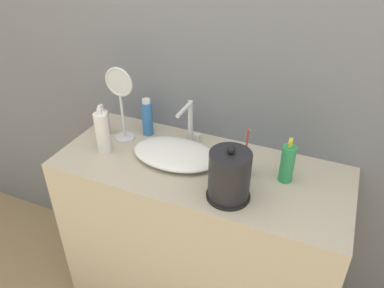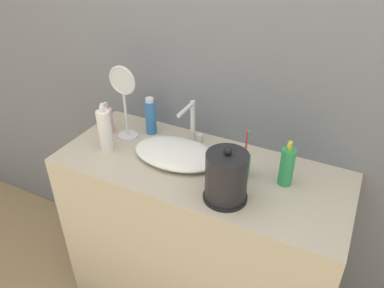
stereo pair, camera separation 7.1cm
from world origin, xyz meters
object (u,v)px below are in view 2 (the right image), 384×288
(vanity_mirror, at_px, (124,96))
(lotion_bottle, at_px, (108,120))
(electric_kettle, at_px, (226,178))
(hand_cream_bottle, at_px, (287,166))
(toothbrush_cup, at_px, (241,165))
(shampoo_bottle, at_px, (151,117))
(mouthwash_bottle, at_px, (105,130))
(faucet, at_px, (192,121))

(vanity_mirror, bearing_deg, lotion_bottle, -179.74)
(vanity_mirror, bearing_deg, electric_kettle, -19.40)
(hand_cream_bottle, xyz_separation_m, vanity_mirror, (-0.74, 0.02, 0.13))
(toothbrush_cup, xyz_separation_m, shampoo_bottle, (-0.49, 0.12, 0.04))
(lotion_bottle, bearing_deg, mouthwash_bottle, -55.79)
(faucet, relative_size, electric_kettle, 0.89)
(faucet, height_order, lotion_bottle, faucet)
(toothbrush_cup, bearing_deg, lotion_bottle, 176.36)
(electric_kettle, distance_m, lotion_bottle, 0.71)
(lotion_bottle, distance_m, shampoo_bottle, 0.21)
(toothbrush_cup, height_order, shampoo_bottle, toothbrush_cup)
(shampoo_bottle, bearing_deg, lotion_bottle, -156.94)
(faucet, relative_size, lotion_bottle, 1.30)
(toothbrush_cup, distance_m, lotion_bottle, 0.68)
(vanity_mirror, bearing_deg, mouthwash_bottle, -100.06)
(mouthwash_bottle, distance_m, hand_cream_bottle, 0.77)
(mouthwash_bottle, bearing_deg, shampoo_bottle, 63.58)
(toothbrush_cup, xyz_separation_m, vanity_mirror, (-0.57, 0.04, 0.16))
(electric_kettle, distance_m, mouthwash_bottle, 0.60)
(mouthwash_bottle, relative_size, vanity_mirror, 0.66)
(hand_cream_bottle, bearing_deg, mouthwash_bottle, -171.94)
(lotion_bottle, relative_size, shampoo_bottle, 0.85)
(shampoo_bottle, bearing_deg, toothbrush_cup, -13.99)
(toothbrush_cup, bearing_deg, electric_kettle, -91.01)
(mouthwash_bottle, xyz_separation_m, hand_cream_bottle, (0.76, 0.11, -0.02))
(toothbrush_cup, bearing_deg, hand_cream_bottle, 8.77)
(lotion_bottle, xyz_separation_m, mouthwash_bottle, (0.09, -0.13, 0.04))
(hand_cream_bottle, bearing_deg, vanity_mirror, 178.64)
(faucet, bearing_deg, shampoo_bottle, -177.81)
(faucet, xyz_separation_m, lotion_bottle, (-0.40, -0.09, -0.05))
(mouthwash_bottle, bearing_deg, toothbrush_cup, 7.86)
(mouthwash_bottle, bearing_deg, lotion_bottle, 124.21)
(electric_kettle, distance_m, shampoo_bottle, 0.56)
(electric_kettle, bearing_deg, faucet, 134.22)
(faucet, xyz_separation_m, toothbrush_cup, (0.28, -0.13, -0.06))
(hand_cream_bottle, bearing_deg, lotion_bottle, 178.85)
(shampoo_bottle, relative_size, vanity_mirror, 0.52)
(electric_kettle, relative_size, hand_cream_bottle, 1.17)
(faucet, height_order, vanity_mirror, vanity_mirror)
(hand_cream_bottle, bearing_deg, faucet, 166.95)
(shampoo_bottle, bearing_deg, hand_cream_bottle, -8.31)
(hand_cream_bottle, bearing_deg, electric_kettle, -133.21)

